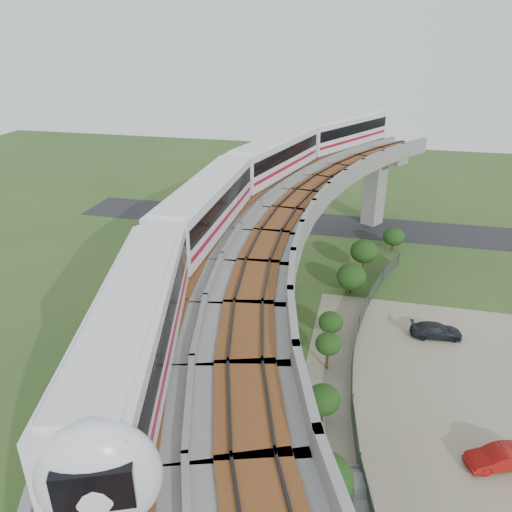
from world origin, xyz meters
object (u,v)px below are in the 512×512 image
object	(u,v)px
metro_train	(268,181)
car_white	(361,490)
car_dark	(436,330)
car_red	(499,458)

from	to	relation	value
metro_train	car_white	xyz separation A→B (m)	(8.94, -17.33, -11.74)
car_white	car_dark	world-z (taller)	car_dark
car_white	car_dark	bearing A→B (deg)	59.26
car_white	metro_train	bearing A→B (deg)	103.82
car_red	car_dark	xyz separation A→B (m)	(-2.32, 13.25, -0.04)
metro_train	car_white	distance (m)	22.76
metro_train	car_dark	xyz separation A→B (m)	(14.30, -0.08, -11.67)
car_white	car_dark	xyz separation A→B (m)	(5.36, 17.25, 0.07)
car_red	car_dark	world-z (taller)	car_red
car_dark	metro_train	bearing A→B (deg)	82.21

